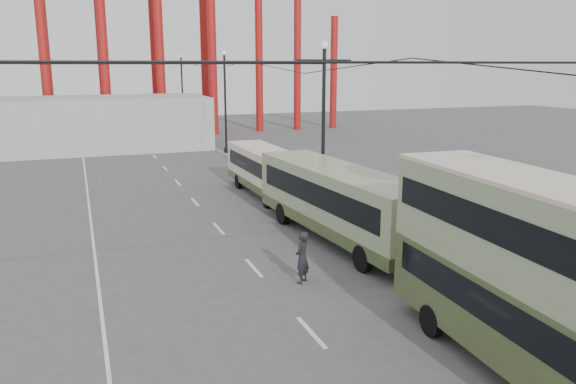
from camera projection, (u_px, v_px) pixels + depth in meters
name	position (u px, v px, depth m)	size (l,w,h in m)	color
road_markings	(205.00, 211.00, 31.69)	(12.52, 120.00, 0.01)	silver
lamp_post_mid	(323.00, 127.00, 31.31)	(3.20, 0.44, 9.32)	black
lamp_post_far	(225.00, 102.00, 51.39)	(3.20, 0.44, 9.32)	black
lamp_post_distant	(182.00, 92.00, 71.48)	(3.20, 0.44, 9.32)	black
fairground_shed	(91.00, 123.00, 54.29)	(22.00, 10.00, 5.00)	#ABABA6
double_decker_bus	(535.00, 271.00, 14.22)	(2.90, 9.96, 5.29)	#384223
single_decker_green	(339.00, 200.00, 26.06)	(3.72, 12.19, 3.40)	gray
single_decker_cream	(266.00, 170.00, 35.12)	(2.55, 9.39, 2.91)	beige
pedestrian	(302.00, 257.00, 21.05)	(0.73, 0.48, 2.00)	black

